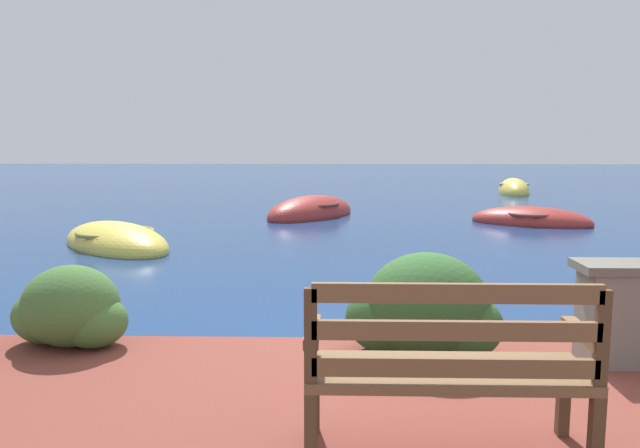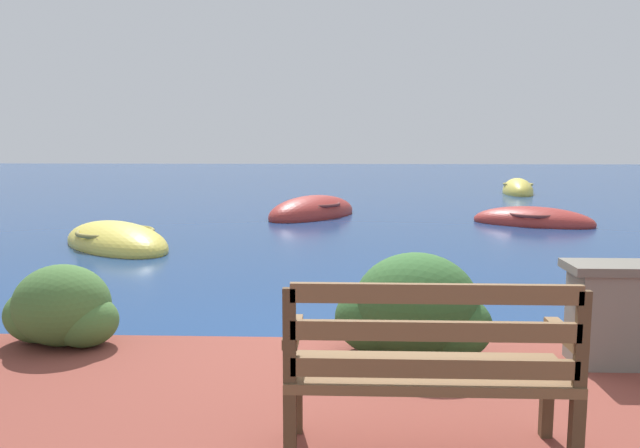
% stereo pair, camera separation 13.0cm
% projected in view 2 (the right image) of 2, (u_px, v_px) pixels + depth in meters
% --- Properties ---
extents(ground_plane, '(80.00, 80.00, 0.00)m').
position_uv_depth(ground_plane, '(386.00, 365.00, 4.98)').
color(ground_plane, navy).
extents(park_bench, '(1.40, 0.48, 0.93)m').
position_uv_depth(park_bench, '(429.00, 365.00, 3.02)').
color(park_bench, brown).
rests_on(park_bench, patio_terrace).
extents(hedge_clump_far_left, '(0.92, 0.66, 0.62)m').
position_uv_depth(hedge_clump_far_left, '(61.00, 310.00, 4.78)').
color(hedge_clump_far_left, '#426B33').
rests_on(hedge_clump_far_left, patio_terrace).
extents(hedge_clump_left, '(1.13, 0.81, 0.77)m').
position_uv_depth(hedge_clump_left, '(413.00, 312.00, 4.50)').
color(hedge_clump_left, '#2D5628').
rests_on(hedge_clump_left, patio_terrace).
extents(rowboat_nearest, '(2.83, 2.87, 0.73)m').
position_uv_depth(rowboat_nearest, '(116.00, 243.00, 10.43)').
color(rowboat_nearest, '#DBC64C').
rests_on(rowboat_nearest, ground_plane).
extents(rowboat_mid, '(2.76, 2.14, 0.65)m').
position_uv_depth(rowboat_mid, '(533.00, 221.00, 13.18)').
color(rowboat_mid, '#9E2D28').
rests_on(rowboat_mid, ground_plane).
extents(rowboat_far, '(2.62, 3.05, 0.85)m').
position_uv_depth(rowboat_far, '(312.00, 213.00, 14.48)').
color(rowboat_far, '#9E2D28').
rests_on(rowboat_far, ground_plane).
extents(rowboat_outer, '(1.34, 2.65, 0.88)m').
position_uv_depth(rowboat_outer, '(518.00, 191.00, 20.53)').
color(rowboat_outer, '#DBC64C').
rests_on(rowboat_outer, ground_plane).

